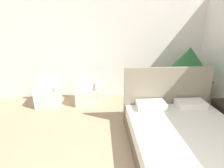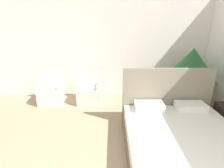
% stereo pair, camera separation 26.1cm
% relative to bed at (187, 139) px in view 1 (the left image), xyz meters
% --- Properties ---
extents(wall_back, '(10.00, 0.06, 2.90)m').
position_rel_bed_xyz_m(wall_back, '(-1.36, 2.73, 1.18)').
color(wall_back, white).
rests_on(wall_back, ground_plane).
extents(bed, '(1.90, 2.23, 1.27)m').
position_rel_bed_xyz_m(bed, '(0.00, 0.00, 0.00)').
color(bed, brown).
rests_on(bed, ground_plane).
extents(armchair_near_window_left, '(0.69, 0.62, 0.83)m').
position_rel_bed_xyz_m(armchair_near_window_left, '(-2.88, 2.12, 0.01)').
color(armchair_near_window_left, silver).
rests_on(armchair_near_window_left, ground_plane).
extents(armchair_near_window_right, '(0.66, 0.59, 0.83)m').
position_rel_bed_xyz_m(armchair_near_window_right, '(-1.79, 2.12, 0.01)').
color(armchair_near_window_right, silver).
rests_on(armchair_near_window_right, ground_plane).
extents(potted_palm, '(1.30, 1.30, 1.56)m').
position_rel_bed_xyz_m(potted_palm, '(0.84, 1.90, 0.82)').
color(potted_palm, '#38281E').
rests_on(potted_palm, ground_plane).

